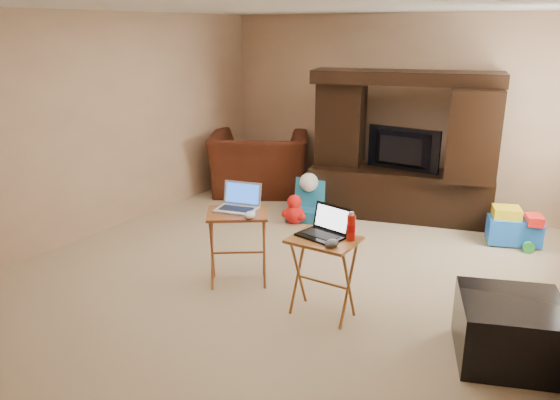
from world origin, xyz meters
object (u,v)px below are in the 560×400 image
Objects in this scene: television at (400,150)px; ottoman at (510,330)px; push_toy at (515,226)px; recliner at (260,163)px; entertainment_center at (402,147)px; plush_toy at (294,209)px; tray_table_left at (238,248)px; mouse_left at (250,215)px; child_rocker at (304,200)px; mouse_right at (332,243)px; laptop_left at (236,198)px; water_bottle at (351,228)px; laptop_right at (321,223)px; tray_table_right at (323,277)px.

television is 3.19m from ottoman.
recliner is at bearing 157.29° from push_toy.
push_toy is (1.43, -0.23, -0.70)m from entertainment_center.
ottoman reaches higher than plush_toy.
tray_table_left is 0.43m from mouse_left.
tray_table_left is at bearing -77.23° from plush_toy.
recliner is (-2.11, 0.02, -0.44)m from television.
child_rocker is (-0.97, -0.71, -0.66)m from entertainment_center.
entertainment_center reaches higher than mouse_left.
television is 2.68m from mouse_left.
tray_table_left is 5.07× the size of mouse_right.
mouse_left is at bearing -177.68° from ottoman.
push_toy is at bearing 98.62° from ottoman.
laptop_left reaches higher than mouse_right.
water_bottle is at bearing -48.51° from plush_toy.
push_toy is 2.85m from mouse_right.
laptop_left is at bearing 176.53° from water_bottle.
water_bottle is (1.52, -1.95, 0.54)m from child_rocker.
recliner is at bearing 85.01° from tray_table_left.
ottoman is at bearing 16.17° from laptop_right.
recliner is 1.89× the size of ottoman.
water_bottle reaches higher than child_rocker.
laptop_left reaches higher than mouse_left.
child_rocker is at bearing 123.93° from mouse_right.
water_bottle reaches higher than push_toy.
television reaches higher than plush_toy.
entertainment_center is at bearing 101.53° from water_bottle.
tray_table_left is at bearing 159.78° from mouse_left.
laptop_right is (0.94, -0.13, -0.02)m from laptop_left.
laptop_left is 0.95m from laptop_right.
laptop_left is at bearing 78.83° from television.
mouse_left reaches higher than plush_toy.
laptop_left is at bearing 155.56° from mouse_left.
tray_table_left reaches higher than push_toy.
tray_table_right is at bearing -53.67° from plush_toy.
plush_toy is 0.65× the size of push_toy.
plush_toy is at bearing -151.60° from entertainment_center.
laptop_left is at bearing -176.45° from laptop_right.
push_toy reaches higher than plush_toy.
laptop_left reaches higher than plush_toy.
entertainment_center reaches higher than laptop_left.
water_bottle is (1.15, -0.04, 0.44)m from tray_table_left.
mouse_right is at bearing -71.42° from child_rocker.
mouse_right is at bearing -109.29° from water_bottle.
entertainment_center is at bearing 99.39° from mouse_right.
mouse_left is at bearing 176.78° from tray_table_right.
tray_table_right is (-1.45, -0.14, 0.11)m from ottoman.
mouse_right is at bearing -95.13° from entertainment_center.
mouse_right is (0.13, -0.12, 0.37)m from tray_table_right.
plush_toy is at bearing 127.12° from mouse_right.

